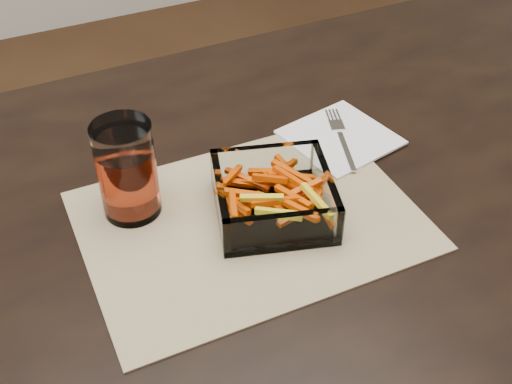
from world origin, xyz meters
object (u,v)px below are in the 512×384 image
(tumbler, at_px, (127,173))
(fork, at_px, (341,136))
(dining_table, at_px, (286,229))
(glass_bowl, at_px, (274,199))

(tumbler, relative_size, fork, 0.86)
(dining_table, xyz_separation_m, glass_bowl, (-0.05, -0.04, 0.12))
(glass_bowl, distance_m, tumbler, 0.20)
(glass_bowl, xyz_separation_m, tumbler, (-0.17, 0.09, 0.04))
(dining_table, bearing_deg, glass_bowl, -136.18)
(glass_bowl, distance_m, fork, 0.21)
(tumbler, height_order, fork, tumbler)
(dining_table, height_order, tumbler, tumbler)
(dining_table, distance_m, tumbler, 0.27)
(fork, bearing_deg, tumbler, -158.13)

